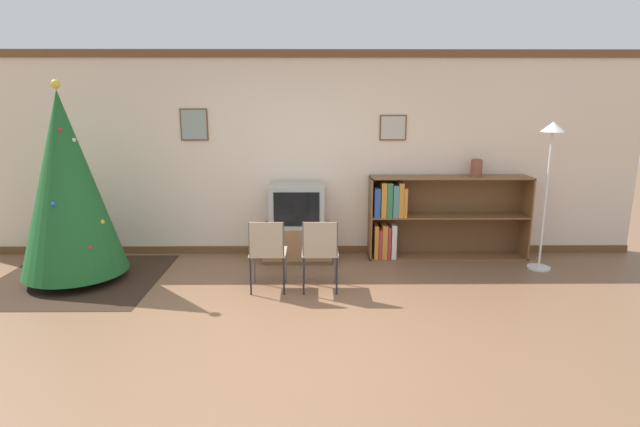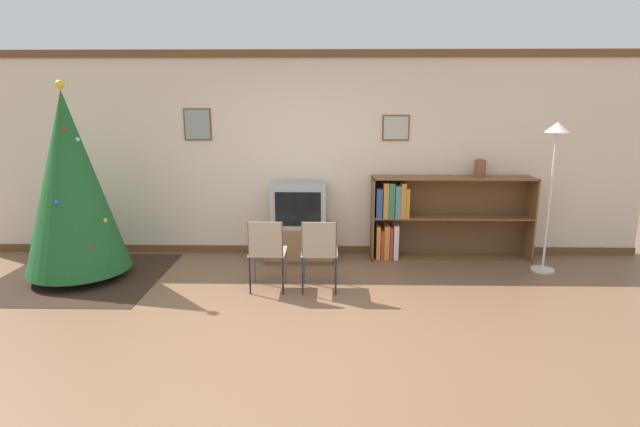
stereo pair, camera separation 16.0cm
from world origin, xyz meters
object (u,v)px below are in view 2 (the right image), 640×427
Objects in this scene: christmas_tree at (71,183)px; tv_console at (300,242)px; television at (299,205)px; folding_chair_right at (319,251)px; vase at (480,168)px; folding_chair_left at (267,250)px; standing_lamp at (554,158)px; bookshelf at (423,217)px.

tv_console is (2.58, 0.75, -0.91)m from christmas_tree.
folding_chair_right is (0.29, -1.13, -0.27)m from television.
vase is (2.35, 0.13, 0.47)m from television.
tv_console is at bearing -176.81° from vase.
tv_console is 1.27× the size of television.
television is at bearing 75.74° from folding_chair_left.
folding_chair_right is at bearing -7.72° from christmas_tree.
standing_lamp is at bearing -36.60° from vase.
folding_chair_left is 3.54m from standing_lamp.
folding_chair_right is (0.29, -1.13, 0.24)m from tv_console.
folding_chair_left is at bearing -147.27° from bookshelf.
christmas_tree is 2.71m from television.
folding_chair_left is 0.45× the size of standing_lamp.
folding_chair_right is (0.57, 0.00, 0.00)m from folding_chair_left.
folding_chair_right is (2.86, -0.39, -0.67)m from christmas_tree.
standing_lamp reaches higher than folding_chair_right.
standing_lamp is at bearing -7.30° from television.
tv_console is 1.09× the size of folding_chair_right.
vase reaches higher than television.
tv_console is 0.51m from television.
bookshelf is at bearing 11.37° from christmas_tree.
vase is (2.63, 1.26, 0.74)m from folding_chair_left.
television is 1.20m from folding_chair_left.
television is at bearing -176.40° from bookshelf.
tv_console is 0.42× the size of bookshelf.
tv_console is at bearing 104.23° from folding_chair_right.
bookshelf reaches higher than folding_chair_left.
christmas_tree is 2.79× the size of folding_chair_left.
christmas_tree is 2.79× the size of folding_chair_right.
folding_chair_left is (-0.29, -1.13, 0.24)m from tv_console.
christmas_tree is 1.25× the size of standing_lamp.
christmas_tree is 4.33m from bookshelf.
bookshelf is (1.63, 0.10, 0.33)m from tv_console.
folding_chair_right is at bearing -148.44° from vase.
christmas_tree is at bearing 172.28° from folding_chair_right.
television is 1.65m from bookshelf.
bookshelf is at bearing 42.53° from folding_chair_right.
folding_chair_left is at bearing -104.23° from tv_console.
christmas_tree is 2.56× the size of tv_console.
vase is 0.12× the size of standing_lamp.
folding_chair_right is 2.53m from vase.
folding_chair_right is at bearing 0.00° from folding_chair_left.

